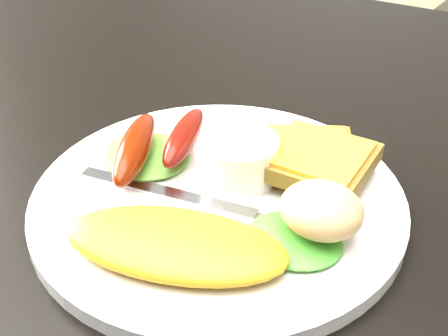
# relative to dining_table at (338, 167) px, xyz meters

# --- Properties ---
(dining_table) EXTENTS (1.20, 0.80, 0.04)m
(dining_table) POSITION_rel_dining_table_xyz_m (0.00, 0.00, 0.00)
(dining_table) COLOR black
(dining_table) RESTS_ON ground
(dining_chair) EXTENTS (0.55, 0.55, 0.06)m
(dining_chair) POSITION_rel_dining_table_xyz_m (-0.36, 1.18, -0.28)
(dining_chair) COLOR #9D8C5E
(dining_chair) RESTS_ON ground
(plate) EXTENTS (0.29, 0.29, 0.01)m
(plate) POSITION_rel_dining_table_xyz_m (-0.06, -0.13, 0.03)
(plate) COLOR white
(plate) RESTS_ON dining_table
(lettuce_left) EXTENTS (0.10, 0.09, 0.01)m
(lettuce_left) POSITION_rel_dining_table_xyz_m (-0.14, -0.11, 0.04)
(lettuce_left) COLOR olive
(lettuce_left) RESTS_ON plate
(lettuce_right) EXTENTS (0.08, 0.07, 0.01)m
(lettuce_right) POSITION_rel_dining_table_xyz_m (0.02, -0.15, 0.04)
(lettuce_right) COLOR #429333
(lettuce_right) RESTS_ON plate
(omelette) EXTENTS (0.17, 0.11, 0.02)m
(omelette) POSITION_rel_dining_table_xyz_m (-0.05, -0.20, 0.04)
(omelette) COLOR yellow
(omelette) RESTS_ON plate
(sausage_a) EXTENTS (0.06, 0.11, 0.03)m
(sausage_a) POSITION_rel_dining_table_xyz_m (-0.13, -0.13, 0.05)
(sausage_a) COLOR #711003
(sausage_a) RESTS_ON lettuce_left
(sausage_b) EXTENTS (0.04, 0.09, 0.02)m
(sausage_b) POSITION_rel_dining_table_xyz_m (-0.11, -0.09, 0.05)
(sausage_b) COLOR #700201
(sausage_b) RESTS_ON lettuce_left
(ramekin) EXTENTS (0.08, 0.08, 0.04)m
(ramekin) POSITION_rel_dining_table_xyz_m (-0.05, -0.10, 0.05)
(ramekin) COLOR white
(ramekin) RESTS_ON plate
(toast_a) EXTENTS (0.11, 0.11, 0.01)m
(toast_a) POSITION_rel_dining_table_xyz_m (-0.01, -0.05, 0.04)
(toast_a) COLOR olive
(toast_a) RESTS_ON plate
(toast_b) EXTENTS (0.08, 0.08, 0.01)m
(toast_b) POSITION_rel_dining_table_xyz_m (0.00, -0.07, 0.05)
(toast_b) COLOR olive
(toast_b) RESTS_ON toast_a
(potato_salad) EXTENTS (0.08, 0.07, 0.03)m
(potato_salad) POSITION_rel_dining_table_xyz_m (0.03, -0.14, 0.06)
(potato_salad) COLOR beige
(potato_salad) RESTS_ON lettuce_right
(fork) EXTENTS (0.15, 0.03, 0.00)m
(fork) POSITION_rel_dining_table_xyz_m (-0.09, -0.15, 0.03)
(fork) COLOR #ADAFB7
(fork) RESTS_ON plate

